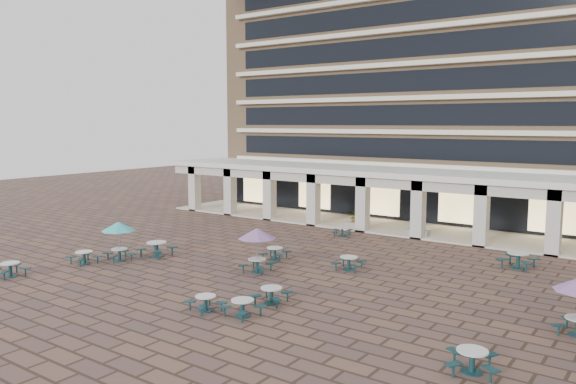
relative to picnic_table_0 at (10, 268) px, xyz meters
name	(u,v)px	position (x,y,z in m)	size (l,w,h in m)	color
ground	(285,273)	(11.03, 8.73, -0.43)	(120.00, 120.00, 0.00)	brown
apartment_building	(459,67)	(11.03, 34.20, 12.17)	(40.00, 15.50, 25.20)	tan
retail_arcade	(404,189)	(11.03, 23.53, 2.57)	(42.00, 6.60, 4.40)	white
picnic_table_0	(10,268)	(0.00, 0.00, 0.00)	(1.74, 1.74, 0.72)	#143B3E
picnic_table_1	(271,294)	(13.44, 4.37, 0.00)	(1.79, 1.79, 0.72)	#143B3E
picnic_table_2	(206,302)	(11.80, 1.99, -0.04)	(1.71, 1.71, 0.65)	#143B3E
picnic_table_3	(472,359)	(22.70, 2.64, 0.01)	(1.97, 1.97, 0.74)	#143B3E
picnic_table_4	(118,228)	(1.76, 5.40, 1.46)	(1.92, 1.92, 2.22)	#143B3E
picnic_table_5	(84,256)	(0.79, 3.76, -0.01)	(1.68, 1.68, 0.70)	#143B3E
picnic_table_6	(257,235)	(9.72, 8.00, 1.55)	(2.02, 2.02, 2.33)	#143B3E
picnic_table_7	(243,306)	(13.49, 2.37, -0.01)	(1.70, 1.70, 0.70)	#143B3E
picnic_table_8	(157,248)	(2.73, 7.29, 0.09)	(2.15, 2.15, 0.87)	#143B3E
picnic_table_9	(275,252)	(8.82, 10.76, -0.01)	(1.79, 1.79, 0.70)	#143B3E
picnic_table_10	(349,262)	(13.41, 11.23, 0.00)	(1.77, 1.77, 0.72)	#143B3E
picnic_table_12	(342,231)	(8.64, 18.73, -0.04)	(1.77, 1.77, 0.65)	#143B3E
picnic_table_13	(518,259)	(20.67, 16.85, 0.09)	(2.06, 2.06, 0.87)	#143B3E
planter_left	(354,221)	(7.99, 21.63, 0.13)	(1.50, 0.78, 1.32)	gray
planter_right	(418,231)	(12.97, 21.63, -0.01)	(1.50, 0.60, 1.14)	gray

